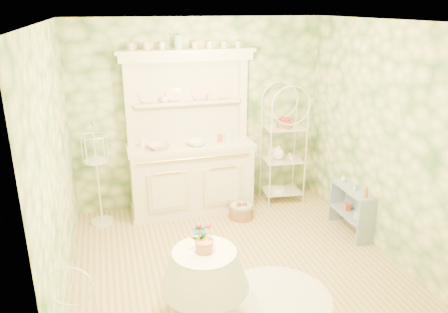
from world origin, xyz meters
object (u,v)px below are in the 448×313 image
object	(u,v)px
birdcage_stand	(97,174)
floor_basket	(241,210)
round_table	(205,285)
side_shelf	(351,212)
bakers_rack	(283,143)
kitchen_dresser	(190,135)

from	to	relation	value
birdcage_stand	floor_basket	bearing A→B (deg)	-10.90
round_table	birdcage_stand	bearing A→B (deg)	112.74
floor_basket	side_shelf	bearing A→B (deg)	-30.94
bakers_rack	round_table	distance (m)	2.92
round_table	bakers_rack	bearing A→B (deg)	52.77
kitchen_dresser	birdcage_stand	size ratio (longest dim) A/B	1.59
round_table	floor_basket	bearing A→B (deg)	62.79
round_table	floor_basket	distance (m)	2.11
round_table	floor_basket	xyz separation A→B (m)	(0.96, 1.87, -0.23)
side_shelf	floor_basket	distance (m)	1.48
birdcage_stand	floor_basket	distance (m)	2.02
bakers_rack	floor_basket	size ratio (longest dim) A/B	4.76
kitchen_dresser	birdcage_stand	xyz separation A→B (m)	(-1.28, -0.08, -0.42)
side_shelf	birdcage_stand	size ratio (longest dim) A/B	0.45
kitchen_dresser	side_shelf	distance (m)	2.39
birdcage_stand	floor_basket	world-z (taller)	birdcage_stand
kitchen_dresser	floor_basket	size ratio (longest dim) A/B	5.96
floor_basket	round_table	bearing A→B (deg)	-117.21
round_table	kitchen_dresser	bearing A→B (deg)	81.48
birdcage_stand	floor_basket	xyz separation A→B (m)	(1.90, -0.37, -0.60)
side_shelf	round_table	xyz separation A→B (m)	(-2.23, -1.11, 0.08)
birdcage_stand	bakers_rack	bearing A→B (deg)	1.03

